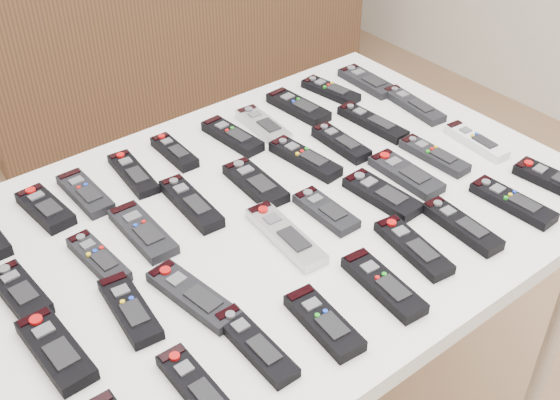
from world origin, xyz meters
TOP-DOWN VIEW (x-y plane):
  - table at (-0.05, 0.11)m, footprint 1.25×0.88m
  - sideboard at (0.71, 1.78)m, footprint 1.78×0.54m
  - remote_1 at (-0.43, 0.39)m, footprint 0.07×0.15m
  - remote_2 at (-0.34, 0.39)m, footprint 0.06×0.16m
  - remote_3 at (-0.23, 0.39)m, footprint 0.06×0.17m
  - remote_4 at (-0.11, 0.40)m, footprint 0.05×0.14m
  - remote_5 at (0.03, 0.38)m, footprint 0.07×0.17m
  - remote_6 at (0.11, 0.37)m, footprint 0.06×0.17m
  - remote_7 at (0.23, 0.39)m, footprint 0.07×0.18m
  - remote_8 at (0.35, 0.40)m, footprint 0.07×0.17m
  - remote_9 at (0.46, 0.38)m, footprint 0.07×0.17m
  - remote_10 at (-0.56, 0.19)m, footprint 0.06×0.15m
  - remote_11 at (-0.41, 0.18)m, footprint 0.05×0.16m
  - remote_12 at (-0.31, 0.20)m, footprint 0.06×0.18m
  - remote_13 at (-0.19, 0.22)m, footprint 0.06×0.19m
  - remote_14 at (-0.04, 0.20)m, footprint 0.07×0.17m
  - remote_15 at (0.10, 0.20)m, footprint 0.07×0.19m
  - remote_16 at (0.20, 0.20)m, footprint 0.05×0.16m
  - remote_17 at (0.33, 0.22)m, footprint 0.06×0.20m
  - remote_18 at (0.47, 0.22)m, footprint 0.07×0.19m
  - remote_19 at (-0.56, 0.03)m, footprint 0.07×0.18m
  - remote_20 at (-0.43, 0.03)m, footprint 0.07×0.17m
  - remote_21 at (-0.33, -0.00)m, footprint 0.08×0.20m
  - remote_22 at (-0.10, 0.02)m, footprint 0.07×0.21m
  - remote_23 at (0.01, 0.03)m, footprint 0.05×0.15m
  - remote_24 at (0.14, -0.00)m, footprint 0.07×0.18m
  - remote_25 at (0.23, 0.02)m, footprint 0.06×0.18m
  - remote_26 at (0.33, 0.03)m, footprint 0.05×0.17m
  - remote_27 at (0.45, 0.01)m, footprint 0.06×0.17m
  - remote_29 at (-0.43, -0.18)m, footprint 0.05×0.18m
  - remote_30 at (-0.31, -0.16)m, footprint 0.05×0.18m
  - remote_31 at (-0.19, -0.19)m, footprint 0.07×0.16m
  - remote_32 at (-0.05, -0.19)m, footprint 0.07×0.18m
  - remote_33 at (0.07, -0.15)m, footprint 0.07×0.18m
  - remote_34 at (0.18, -0.17)m, footprint 0.06×0.18m
  - remote_35 at (0.33, -0.18)m, footprint 0.06×0.18m
  - remote_36 at (0.46, -0.19)m, footprint 0.07×0.18m

SIDE VIEW (x-z plane):
  - sideboard at x=0.71m, z-range 0.00..0.88m
  - table at x=-0.05m, z-range 0.33..1.11m
  - remote_3 at x=-0.23m, z-range 0.78..0.80m
  - remote_18 at x=0.47m, z-range 0.78..0.80m
  - remote_23 at x=0.01m, z-range 0.78..0.80m
  - remote_9 at x=0.46m, z-range 0.78..0.80m
  - remote_2 at x=-0.34m, z-range 0.78..0.80m
  - remote_8 at x=0.35m, z-range 0.78..0.80m
  - remote_12 at x=-0.31m, z-range 0.78..0.80m
  - remote_26 at x=0.33m, z-range 0.78..0.80m
  - remote_21 at x=-0.33m, z-range 0.78..0.80m
  - remote_22 at x=-0.10m, z-range 0.78..0.80m
  - remote_25 at x=0.23m, z-range 0.78..0.80m
  - remote_30 at x=-0.31m, z-range 0.78..0.80m
  - remote_27 at x=0.45m, z-range 0.78..0.80m
  - remote_17 at x=0.33m, z-range 0.78..0.80m
  - remote_4 at x=-0.11m, z-range 0.78..0.80m
  - remote_33 at x=0.07m, z-range 0.78..0.80m
  - remote_11 at x=-0.41m, z-range 0.78..0.80m
  - remote_20 at x=-0.43m, z-range 0.78..0.80m
  - remote_35 at x=0.33m, z-range 0.78..0.80m
  - remote_14 at x=-0.04m, z-range 0.78..0.80m
  - remote_29 at x=-0.43m, z-range 0.78..0.80m
  - remote_24 at x=0.14m, z-range 0.78..0.80m
  - remote_5 at x=0.03m, z-range 0.78..0.80m
  - remote_1 at x=-0.43m, z-range 0.78..0.80m
  - remote_7 at x=0.23m, z-range 0.78..0.80m
  - remote_6 at x=0.11m, z-range 0.78..0.80m
  - remote_36 at x=0.46m, z-range 0.78..0.80m
  - remote_34 at x=0.18m, z-range 0.78..0.80m
  - remote_32 at x=-0.05m, z-range 0.78..0.80m
  - remote_10 at x=-0.56m, z-range 0.78..0.80m
  - remote_16 at x=0.20m, z-range 0.78..0.80m
  - remote_31 at x=-0.19m, z-range 0.78..0.80m
  - remote_13 at x=-0.19m, z-range 0.78..0.80m
  - remote_15 at x=0.10m, z-range 0.78..0.80m
  - remote_19 at x=-0.56m, z-range 0.78..0.80m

